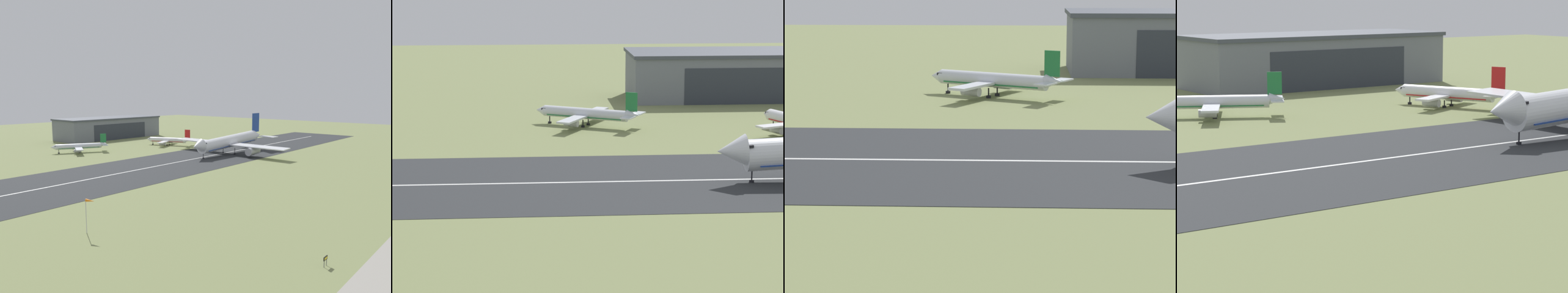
# 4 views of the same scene
# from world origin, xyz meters

# --- Properties ---
(runway_strip) EXTENTS (373.22, 41.93, 0.06)m
(runway_strip) POSITION_xyz_m (0.00, 112.73, 0.03)
(runway_strip) COLOR #2B2D30
(runway_strip) RESTS_ON ground_plane
(runway_centreline) EXTENTS (335.90, 0.70, 0.01)m
(runway_centreline) POSITION_xyz_m (0.00, 112.73, 0.07)
(runway_centreline) COLOR silver
(runway_centreline) RESTS_ON runway_strip
(hangar_building) EXTENTS (65.07, 24.36, 12.92)m
(hangar_building) POSITION_xyz_m (76.73, 205.81, 6.48)
(hangar_building) COLOR slate
(hangar_building) RESTS_ON ground_plane
(airplane_parked_west) EXTENTS (20.31, 25.85, 8.70)m
(airplane_parked_west) POSITION_xyz_m (75.61, 152.33, 2.76)
(airplane_parked_west) COLOR white
(airplane_parked_west) RESTS_ON ground_plane
(airplane_parked_east) EXTENTS (25.41, 21.40, 8.49)m
(airplane_parked_east) POSITION_xyz_m (29.89, 165.79, 2.87)
(airplane_parked_east) COLOR silver
(airplane_parked_east) RESTS_ON ground_plane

